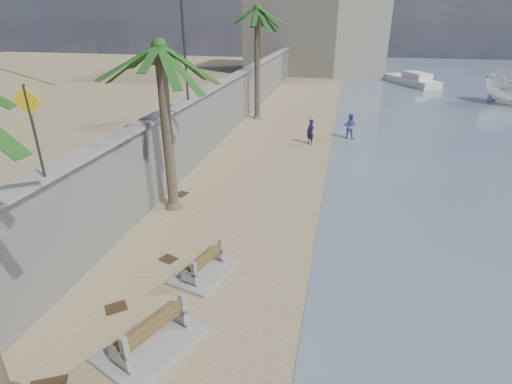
{
  "coord_description": "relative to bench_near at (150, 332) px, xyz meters",
  "views": [
    {
      "loc": [
        2.59,
        -6.84,
        7.56
      ],
      "look_at": [
        -0.5,
        7.0,
        1.2
      ],
      "focal_mm": 28.0,
      "sensor_mm": 36.0,
      "label": 1
    }
  ],
  "objects": [
    {
      "name": "person_b",
      "position": [
        4.56,
        19.56,
        0.47
      ],
      "size": [
        1.02,
        0.86,
        1.85
      ],
      "primitive_type": "imported",
      "rotation": [
        0.0,
        0.0,
        2.93
      ],
      "color": "#4B5A9C",
      "rests_on": "ground_plane"
    },
    {
      "name": "debris_d",
      "position": [
        -1.2,
        3.67,
        -0.44
      ],
      "size": [
        0.65,
        0.59,
        0.03
      ],
      "primitive_type": "cube",
      "rotation": [
        0.0,
        0.0,
        2.77
      ],
      "color": "#382616",
      "rests_on": "ground_plane"
    },
    {
      "name": "debris_c",
      "position": [
        -2.81,
        8.71,
        -0.44
      ],
      "size": [
        0.62,
        0.7,
        0.03
      ],
      "primitive_type": "cube",
      "rotation": [
        0.0,
        0.0,
        4.45
      ],
      "color": "#382616",
      "rests_on": "ground_plane"
    },
    {
      "name": "wall_cap",
      "position": [
        -3.64,
        20.11,
        3.1
      ],
      "size": [
        0.8,
        70.0,
        0.12
      ],
      "primitive_type": "cube",
      "color": "gray",
      "rests_on": "seawall"
    },
    {
      "name": "palm_back",
      "position": [
        -2.55,
        23.71,
        7.29
      ],
      "size": [
        5.0,
        5.0,
        8.77
      ],
      "color": "brown",
      "rests_on": "ground_plane"
    },
    {
      "name": "debris_b",
      "position": [
        -1.62,
        1.08,
        -0.44
      ],
      "size": [
        0.73,
        0.72,
        0.03
      ],
      "primitive_type": "cube",
      "rotation": [
        0.0,
        0.0,
        3.85
      ],
      "color": "#382616",
      "rests_on": "ground_plane"
    },
    {
      "name": "bench_far",
      "position": [
        0.23,
        3.16,
        -0.08
      ],
      "size": [
        1.86,
        2.32,
        0.85
      ],
      "color": "gray",
      "rests_on": "ground_plane"
    },
    {
      "name": "streetlight",
      "position": [
        -3.54,
        12.11,
        6.19
      ],
      "size": [
        0.28,
        0.28,
        5.12
      ],
      "color": "#2D2D33",
      "rests_on": "wall_cap"
    },
    {
      "name": "person_a",
      "position": [
        2.19,
        17.73,
        0.45
      ],
      "size": [
        0.78,
        0.75,
        1.8
      ],
      "primitive_type": "imported",
      "rotation": [
        0.0,
        0.0,
        -0.67
      ],
      "color": "#161439",
      "rests_on": "ground_plane"
    },
    {
      "name": "end_building",
      "position": [
        -0.44,
        52.11,
        6.55
      ],
      "size": [
        18.0,
        12.0,
        14.0
      ],
      "primitive_type": "cube",
      "color": "#B7AA93",
      "rests_on": "ground_plane"
    },
    {
      "name": "yacht_far",
      "position": [
        11.3,
        43.43,
        -0.1
      ],
      "size": [
        5.84,
        8.22,
        1.5
      ],
      "primitive_type": null,
      "rotation": [
        0.0,
        0.0,
        2.06
      ],
      "color": "silver",
      "rests_on": "bay_water"
    },
    {
      "name": "pedestrian_sign",
      "position": [
        -3.44,
        1.61,
        4.7
      ],
      "size": [
        0.78,
        0.07,
        2.4
      ],
      "color": "#2D2D33",
      "rests_on": "wall_cap"
    },
    {
      "name": "seawall",
      "position": [
        -3.64,
        20.11,
        1.3
      ],
      "size": [
        0.45,
        70.0,
        3.5
      ],
      "primitive_type": "cube",
      "color": "gray",
      "rests_on": "ground_plane"
    },
    {
      "name": "palm_mid",
      "position": [
        -2.6,
        7.42,
        5.95
      ],
      "size": [
        5.0,
        5.0,
        7.38
      ],
      "color": "brown",
      "rests_on": "ground_plane"
    },
    {
      "name": "bench_near",
      "position": [
        0.0,
        0.0,
        0.0
      ],
      "size": [
        2.5,
        2.92,
        1.03
      ],
      "color": "gray",
      "rests_on": "ground_plane"
    },
    {
      "name": "ground_plane",
      "position": [
        1.56,
        0.11,
        -0.45
      ],
      "size": [
        140.0,
        140.0,
        0.0
      ],
      "primitive_type": "plane",
      "color": "#9C875F"
    }
  ]
}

